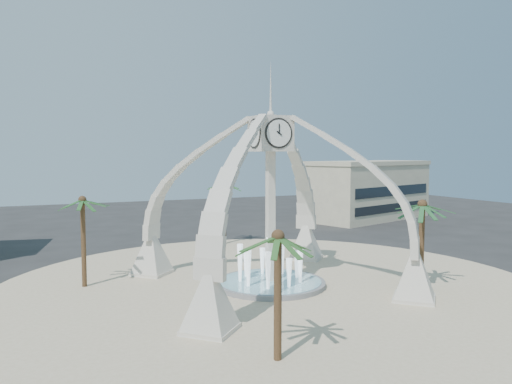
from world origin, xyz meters
name	(u,v)px	position (x,y,z in m)	size (l,w,h in m)	color
ground	(270,286)	(0.00, 0.00, 0.00)	(140.00, 140.00, 0.00)	#282828
plaza	(270,286)	(0.00, 0.00, 0.03)	(40.00, 40.00, 0.06)	beige
clock_tower	(270,198)	(0.00, 0.00, 6.49)	(17.94, 17.94, 16.30)	beige
fountain	(270,282)	(0.00, 0.00, 0.29)	(8.00, 8.00, 3.62)	gray
building_ne	(370,190)	(30.00, 28.00, 4.31)	(21.87, 14.17, 8.60)	beige
palm_east	(422,206)	(9.36, -5.16, 6.00)	(5.64, 5.64, 6.89)	brown
palm_west	(82,201)	(-12.35, 5.34, 6.23)	(4.38, 4.38, 7.03)	brown
palm_north	(224,185)	(3.01, 17.34, 6.35)	(5.08, 5.08, 7.21)	brown
palm_south	(278,238)	(-5.43, -11.92, 5.77)	(4.57, 4.57, 6.60)	brown
street_sign	(419,266)	(9.64, -4.64, 1.57)	(0.80, 0.16, 2.19)	slate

